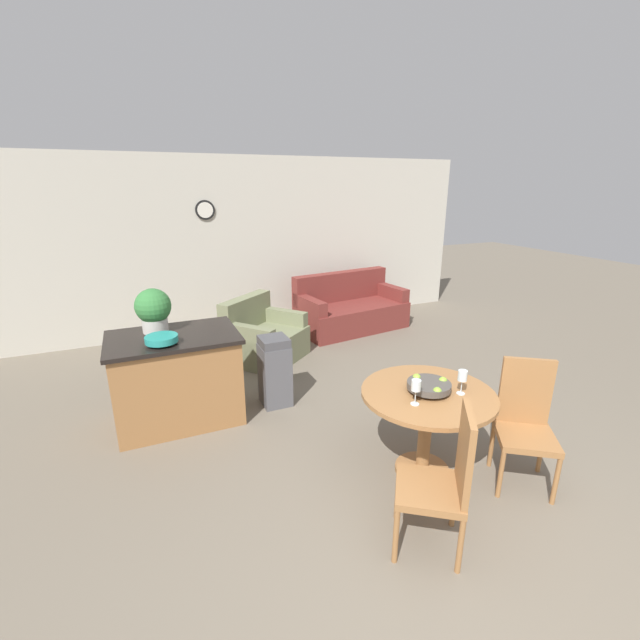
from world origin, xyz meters
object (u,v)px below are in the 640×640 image
(dining_table, at_px, (427,411))
(teal_bowl, at_px, (162,339))
(kitchen_island, at_px, (177,378))
(potted_plant, at_px, (153,309))
(wine_glass_left, at_px, (416,387))
(wine_glass_right, at_px, (462,377))
(couch, at_px, (350,310))
(trash_bin, at_px, (275,371))
(armchair, at_px, (264,339))
(dining_chair_near_left, at_px, (444,477))
(dining_chair_near_right, at_px, (525,419))
(fruit_bowl, at_px, (429,386))

(dining_table, relative_size, teal_bowl, 3.64)
(kitchen_island, xyz_separation_m, potted_plant, (-0.14, 0.18, 0.68))
(wine_glass_left, xyz_separation_m, wine_glass_right, (0.42, -0.01, 0.00))
(wine_glass_right, height_order, couch, wine_glass_right)
(wine_glass_left, bearing_deg, trash_bin, 107.22)
(wine_glass_right, height_order, trash_bin, wine_glass_right)
(armchair, bearing_deg, dining_chair_near_left, -126.66)
(teal_bowl, xyz_separation_m, potted_plant, (-0.03, 0.40, 0.18))
(dining_table, relative_size, couch, 0.57)
(kitchen_island, xyz_separation_m, trash_bin, (0.98, -0.08, -0.08))
(dining_chair_near_right, distance_m, trash_bin, 2.43)
(potted_plant, bearing_deg, couch, 28.91)
(fruit_bowl, distance_m, kitchen_island, 2.43)
(teal_bowl, bearing_deg, dining_chair_near_right, -36.18)
(dining_table, height_order, couch, couch)
(potted_plant, relative_size, trash_bin, 0.57)
(dining_table, height_order, teal_bowl, teal_bowl)
(fruit_bowl, xyz_separation_m, trash_bin, (-0.74, 1.60, -0.41))
(dining_chair_near_right, relative_size, fruit_bowl, 2.95)
(fruit_bowl, height_order, couch, couch)
(dining_table, height_order, wine_glass_right, wine_glass_right)
(kitchen_island, bearing_deg, dining_chair_near_left, -59.86)
(wine_glass_right, bearing_deg, fruit_bowl, 149.66)
(fruit_bowl, bearing_deg, armchair, 99.84)
(dining_chair_near_left, relative_size, wine_glass_left, 5.09)
(wine_glass_left, distance_m, teal_bowl, 2.27)
(dining_table, bearing_deg, potted_plant, 135.08)
(teal_bowl, distance_m, armchair, 2.05)
(wine_glass_right, bearing_deg, armchair, 103.33)
(wine_glass_left, bearing_deg, dining_chair_near_right, -15.77)
(potted_plant, bearing_deg, teal_bowl, -86.24)
(dining_table, distance_m, dining_chair_near_left, 0.76)
(dining_chair_near_right, height_order, fruit_bowl, dining_chair_near_right)
(dining_chair_near_right, relative_size, armchair, 0.80)
(fruit_bowl, xyz_separation_m, teal_bowl, (-1.84, 1.46, 0.16))
(fruit_bowl, bearing_deg, teal_bowl, 141.43)
(dining_table, height_order, fruit_bowl, fruit_bowl)
(dining_chair_near_left, distance_m, dining_chair_near_right, 1.07)
(teal_bowl, distance_m, couch, 3.70)
(dining_table, distance_m, armchair, 2.92)
(teal_bowl, xyz_separation_m, armchair, (1.34, 1.40, -0.67))
(wine_glass_right, xyz_separation_m, teal_bowl, (-2.05, 1.59, 0.07))
(dining_table, xyz_separation_m, dining_chair_near_left, (-0.37, -0.66, -0.04))
(fruit_bowl, distance_m, wine_glass_left, 0.26)
(wine_glass_left, distance_m, armchair, 3.05)
(potted_plant, distance_m, couch, 3.56)
(dining_chair_near_right, distance_m, potted_plant, 3.42)
(wine_glass_left, relative_size, wine_glass_right, 1.00)
(dining_table, relative_size, dining_chair_near_left, 1.05)
(fruit_bowl, distance_m, couch, 3.75)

